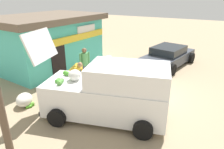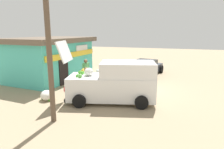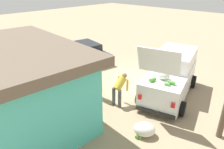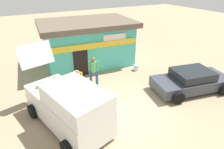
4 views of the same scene
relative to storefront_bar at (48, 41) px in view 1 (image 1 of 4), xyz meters
The scene contains 8 objects.
ground_plane 6.38m from the storefront_bar, 97.73° to the right, with size 60.00×60.00×0.00m, color #9E896B.
storefront_bar is the anchor object (origin of this frame).
delivery_van 6.76m from the storefront_bar, 118.36° to the right, with size 2.90×4.82×2.99m.
parked_sedan 7.24m from the storefront_bar, 60.83° to the right, with size 4.42×2.78×1.17m.
vendor_standing 3.46m from the storefront_bar, 106.51° to the right, with size 0.54×0.44×1.72m.
customer_bending 4.15m from the storefront_bar, 120.67° to the right, with size 0.57×0.74×1.42m.
unloaded_banana_pile 5.02m from the storefront_bar, 147.97° to the right, with size 0.97×0.93×0.51m.
paint_bucket 3.86m from the storefront_bar, 50.34° to the right, with size 0.34×0.34×0.39m, color silver.
Camera 1 is at (-7.87, -2.87, 4.16)m, focal length 32.83 mm.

